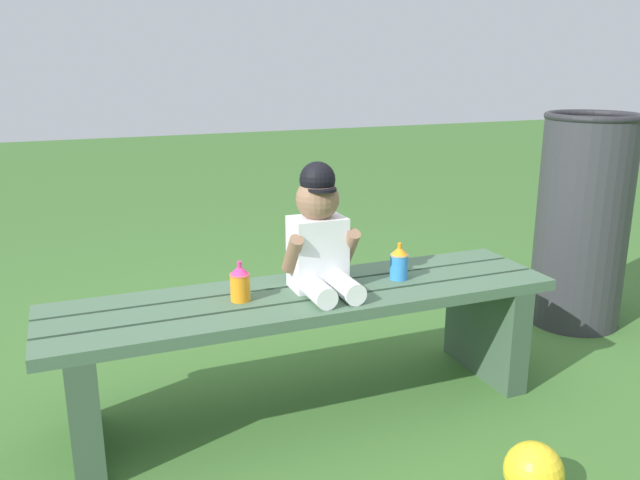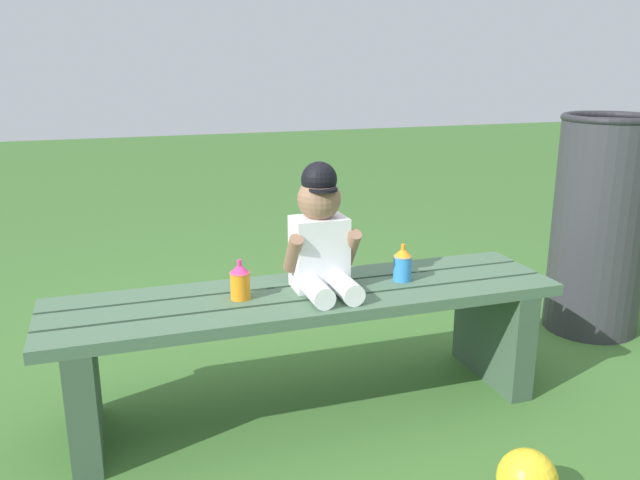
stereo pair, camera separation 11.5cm
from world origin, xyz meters
name	(u,v)px [view 1 (the left image)]	position (x,y,z in m)	size (l,w,h in m)	color
ground_plane	(308,407)	(0.00, 0.00, 0.00)	(16.00, 16.00, 0.00)	#3D6B2D
park_bench	(307,328)	(0.00, 0.00, 0.28)	(1.61, 0.40, 0.40)	#47664C
child_figure	(320,235)	(0.05, 0.01, 0.58)	(0.23, 0.27, 0.40)	white
sippy_cup_left	(240,282)	(-0.21, 0.01, 0.46)	(0.06, 0.06, 0.12)	orange
sippy_cup_right	(399,262)	(0.33, 0.01, 0.46)	(0.06, 0.06, 0.12)	#338CE5
toy_ball	(533,471)	(0.38, -0.65, 0.08)	(0.15, 0.15, 0.15)	yellow
trash_bin	(582,220)	(1.33, 0.26, 0.45)	(0.39, 0.39, 0.90)	#333338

